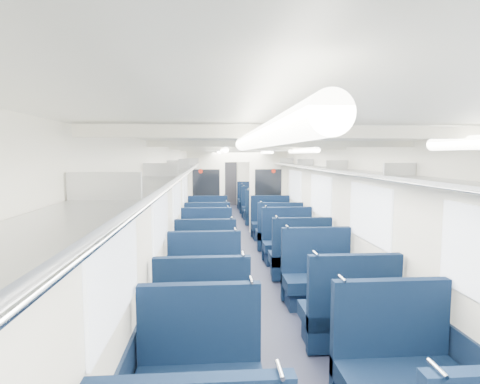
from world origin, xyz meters
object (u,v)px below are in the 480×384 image
object	(u,v)px
seat_14	(207,246)
seat_20	(208,214)
seat_7	(396,373)
seat_25	(253,204)
seat_19	(271,225)
bulkhead	(237,189)
seat_21	(261,214)
seat_23	(257,209)
seat_13	(299,259)
seat_6	(200,381)
seat_17	(279,235)
seat_24	(209,205)
end_door	(228,182)
seat_10	(205,287)
seat_12	(206,262)
seat_15	(288,245)
seat_8	(203,321)
seat_18	(208,226)
seat_16	(207,234)
seat_11	(318,281)
seat_9	(349,317)
seat_22	(209,209)
seat_26	(209,201)
seat_27	(250,201)

from	to	relation	value
seat_14	seat_20	distance (m)	4.22
seat_7	seat_25	world-z (taller)	same
seat_19	seat_20	xyz separation A→B (m)	(-1.66, 1.98, 0.00)
bulkhead	seat_20	bearing A→B (deg)	126.88
seat_21	seat_23	world-z (taller)	same
seat_13	seat_25	size ratio (longest dim) A/B	1.00
seat_6	seat_21	size ratio (longest dim) A/B	1.00
seat_17	seat_24	world-z (taller)	same
end_door	seat_10	distance (m)	11.60
seat_12	seat_15	world-z (taller)	same
seat_6	seat_24	distance (m)	11.25
bulkhead	seat_10	world-z (taller)	bulkhead
seat_15	seat_8	bearing A→B (deg)	-115.46
seat_14	seat_18	bearing A→B (deg)	90.00
seat_16	seat_19	distance (m)	1.98
end_door	seat_14	distance (m)	9.18
seat_10	seat_18	world-z (taller)	same
seat_17	seat_19	size ratio (longest dim) A/B	1.00
seat_19	seat_11	bearing A→B (deg)	-90.00
seat_12	seat_13	distance (m)	1.66
seat_10	seat_9	bearing A→B (deg)	-33.73
seat_14	seat_25	world-z (taller)	same
seat_20	seat_22	distance (m)	1.24
seat_19	seat_26	size ratio (longest dim) A/B	1.00
seat_21	seat_22	bearing A→B (deg)	143.41
seat_18	seat_23	xyz separation A→B (m)	(1.66, 3.10, 0.00)
seat_18	seat_15	bearing A→B (deg)	-54.53
seat_21	seat_27	size ratio (longest dim) A/B	1.00
seat_23	seat_19	bearing A→B (deg)	-90.00
seat_11	seat_23	bearing A→B (deg)	90.00
seat_24	seat_26	size ratio (longest dim) A/B	1.00
seat_9	seat_18	world-z (taller)	same
seat_23	seat_26	size ratio (longest dim) A/B	1.00
seat_13	seat_14	bearing A→B (deg)	146.83
seat_16	seat_27	bearing A→B (deg)	75.69
seat_19	seat_22	size ratio (longest dim) A/B	1.00
seat_16	seat_19	world-z (taller)	same
seat_10	seat_26	bearing A→B (deg)	90.00
seat_15	seat_22	world-z (taller)	same
seat_21	seat_22	xyz separation A→B (m)	(-1.66, 1.23, 0.00)
seat_6	seat_23	world-z (taller)	same
seat_23	seat_27	xyz separation A→B (m)	(0.00, 2.27, 0.00)
bulkhead	seat_6	size ratio (longest dim) A/B	2.42
seat_18	seat_27	world-z (taller)	same
seat_16	seat_18	xyz separation A→B (m)	(0.00, 1.14, 0.00)
seat_12	seat_8	bearing A→B (deg)	-90.00
end_door	seat_10	size ratio (longest dim) A/B	1.73
seat_7	seat_16	size ratio (longest dim) A/B	1.00
seat_21	seat_25	bearing A→B (deg)	90.00
seat_10	seat_21	xyz separation A→B (m)	(1.66, 6.67, 0.00)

